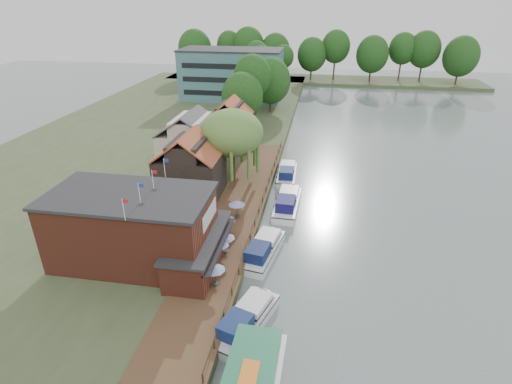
# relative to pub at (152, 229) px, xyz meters

# --- Properties ---
(ground) EXTENTS (260.00, 260.00, 0.00)m
(ground) POSITION_rel_pub_xyz_m (14.00, 1.00, -4.65)
(ground) COLOR #54625F
(ground) RESTS_ON ground
(land_bank) EXTENTS (50.00, 140.00, 1.00)m
(land_bank) POSITION_rel_pub_xyz_m (-16.00, 36.00, -4.15)
(land_bank) COLOR #384728
(land_bank) RESTS_ON ground
(quay_deck) EXTENTS (6.00, 50.00, 0.10)m
(quay_deck) POSITION_rel_pub_xyz_m (6.00, 11.00, -3.60)
(quay_deck) COLOR #47301E
(quay_deck) RESTS_ON land_bank
(quay_rail) EXTENTS (0.20, 49.00, 1.00)m
(quay_rail) POSITION_rel_pub_xyz_m (8.70, 11.50, -3.15)
(quay_rail) COLOR black
(quay_rail) RESTS_ON land_bank
(pub) EXTENTS (20.00, 11.00, 7.30)m
(pub) POSITION_rel_pub_xyz_m (0.00, 0.00, 0.00)
(pub) COLOR maroon
(pub) RESTS_ON land_bank
(hotel_block) EXTENTS (25.40, 12.40, 12.30)m
(hotel_block) POSITION_rel_pub_xyz_m (-8.00, 71.00, 2.50)
(hotel_block) COLOR #38666B
(hotel_block) RESTS_ON land_bank
(cottage_a) EXTENTS (8.60, 7.60, 8.50)m
(cottage_a) POSITION_rel_pub_xyz_m (-1.00, 15.00, 0.60)
(cottage_a) COLOR black
(cottage_a) RESTS_ON land_bank
(cottage_b) EXTENTS (9.60, 8.60, 8.50)m
(cottage_b) POSITION_rel_pub_xyz_m (-4.00, 25.00, 0.60)
(cottage_b) COLOR beige
(cottage_b) RESTS_ON land_bank
(cottage_c) EXTENTS (7.60, 7.60, 8.50)m
(cottage_c) POSITION_rel_pub_xyz_m (0.00, 34.00, 0.60)
(cottage_c) COLOR black
(cottage_c) RESTS_ON land_bank
(willow) EXTENTS (8.60, 8.60, 10.43)m
(willow) POSITION_rel_pub_xyz_m (3.50, 20.00, 1.56)
(willow) COLOR #476B2D
(willow) RESTS_ON land_bank
(umbrella_0) EXTENTS (1.96, 1.96, 2.38)m
(umbrella_0) POSITION_rel_pub_xyz_m (6.96, -3.04, -2.36)
(umbrella_0) COLOR navy
(umbrella_0) RESTS_ON quay_deck
(umbrella_1) EXTENTS (2.12, 2.12, 2.38)m
(umbrella_1) POSITION_rel_pub_xyz_m (6.29, 0.89, -2.36)
(umbrella_1) COLOR #1B2396
(umbrella_1) RESTS_ON quay_deck
(umbrella_2) EXTENTS (2.02, 2.02, 2.38)m
(umbrella_2) POSITION_rel_pub_xyz_m (6.65, 2.20, -2.36)
(umbrella_2) COLOR navy
(umbrella_2) RESTS_ON quay_deck
(umbrella_3) EXTENTS (2.29, 2.29, 2.38)m
(umbrella_3) POSITION_rel_pub_xyz_m (5.79, 5.69, -2.36)
(umbrella_3) COLOR #1B1D98
(umbrella_3) RESTS_ON quay_deck
(umbrella_4) EXTENTS (2.01, 2.01, 2.38)m
(umbrella_4) POSITION_rel_pub_xyz_m (6.32, 9.45, -2.36)
(umbrella_4) COLOR #1E1C9B
(umbrella_4) RESTS_ON quay_deck
(cruiser_0) EXTENTS (5.70, 9.64, 2.19)m
(cruiser_0) POSITION_rel_pub_xyz_m (10.44, -6.41, -3.55)
(cruiser_0) COLOR silver
(cruiser_0) RESTS_ON ground
(cruiser_1) EXTENTS (4.60, 9.73, 2.24)m
(cruiser_1) POSITION_rel_pub_xyz_m (10.30, 3.90, -3.53)
(cruiser_1) COLOR silver
(cruiser_1) RESTS_ON ground
(cruiser_2) EXTENTS (3.54, 10.12, 2.44)m
(cruiser_2) POSITION_rel_pub_xyz_m (11.80, 14.76, -3.43)
(cruiser_2) COLOR white
(cruiser_2) RESTS_ON ground
(cruiser_3) EXTENTS (3.30, 9.46, 2.25)m
(cruiser_3) POSITION_rel_pub_xyz_m (10.83, 24.43, -3.52)
(cruiser_3) COLOR silver
(cruiser_3) RESTS_ON ground
(swan) EXTENTS (0.44, 0.44, 0.44)m
(swan) POSITION_rel_pub_xyz_m (10.47, -10.31, -4.43)
(swan) COLOR white
(swan) RESTS_ON ground
(bank_tree_0) EXTENTS (7.97, 7.97, 11.25)m
(bank_tree_0) POSITION_rel_pub_xyz_m (0.05, 44.42, 1.97)
(bank_tree_0) COLOR #143811
(bank_tree_0) RESTS_ON land_bank
(bank_tree_1) EXTENTS (7.48, 7.48, 13.81)m
(bank_tree_1) POSITION_rel_pub_xyz_m (1.04, 50.00, 3.26)
(bank_tree_1) COLOR #143811
(bank_tree_1) RESTS_ON land_bank
(bank_tree_2) EXTENTS (8.92, 8.92, 12.14)m
(bank_tree_2) POSITION_rel_pub_xyz_m (3.55, 59.02, 2.42)
(bank_tree_2) COLOR #143811
(bank_tree_2) RESTS_ON land_bank
(bank_tree_3) EXTENTS (7.53, 7.53, 12.49)m
(bank_tree_3) POSITION_rel_pub_xyz_m (-1.45, 78.79, 2.59)
(bank_tree_3) COLOR #143811
(bank_tree_3) RESTS_ON land_bank
(bank_tree_4) EXTENTS (6.76, 6.76, 12.94)m
(bank_tree_4) POSITION_rel_pub_xyz_m (-4.13, 86.12, 2.82)
(bank_tree_4) COLOR #143811
(bank_tree_4) RESTS_ON land_bank
(bank_tree_5) EXTENTS (6.02, 6.02, 11.24)m
(bank_tree_5) POSITION_rel_pub_xyz_m (2.83, 93.85, 1.97)
(bank_tree_5) COLOR #143811
(bank_tree_5) RESTS_ON land_bank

